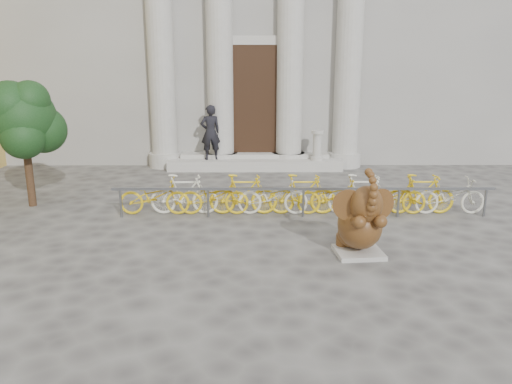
{
  "coord_description": "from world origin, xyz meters",
  "views": [
    {
      "loc": [
        -0.06,
        -7.77,
        3.61
      ],
      "look_at": [
        -0.0,
        1.9,
        1.1
      ],
      "focal_mm": 35.0,
      "sensor_mm": 36.0,
      "label": 1
    }
  ],
  "objects_px": {
    "bike_rack": "(302,194)",
    "tree": "(24,120)",
    "elephant_statue": "(361,223)",
    "pedestrian": "(210,132)"
  },
  "relations": [
    {
      "from": "tree",
      "to": "bike_rack",
      "type": "bearing_deg",
      "value": -6.15
    },
    {
      "from": "elephant_statue",
      "to": "tree",
      "type": "height_order",
      "value": "tree"
    },
    {
      "from": "elephant_statue",
      "to": "bike_rack",
      "type": "bearing_deg",
      "value": 101.81
    },
    {
      "from": "bike_rack",
      "to": "pedestrian",
      "type": "xyz_separation_m",
      "value": [
        -2.67,
        5.28,
        0.8
      ]
    },
    {
      "from": "pedestrian",
      "to": "tree",
      "type": "bearing_deg",
      "value": 31.79
    },
    {
      "from": "elephant_statue",
      "to": "bike_rack",
      "type": "xyz_separation_m",
      "value": [
        -0.85,
        2.73,
        -0.14
      ]
    },
    {
      "from": "elephant_statue",
      "to": "tree",
      "type": "relative_size",
      "value": 0.55
    },
    {
      "from": "bike_rack",
      "to": "tree",
      "type": "distance_m",
      "value": 7.17
    },
    {
      "from": "bike_rack",
      "to": "pedestrian",
      "type": "distance_m",
      "value": 5.97
    },
    {
      "from": "tree",
      "to": "pedestrian",
      "type": "height_order",
      "value": "tree"
    }
  ]
}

